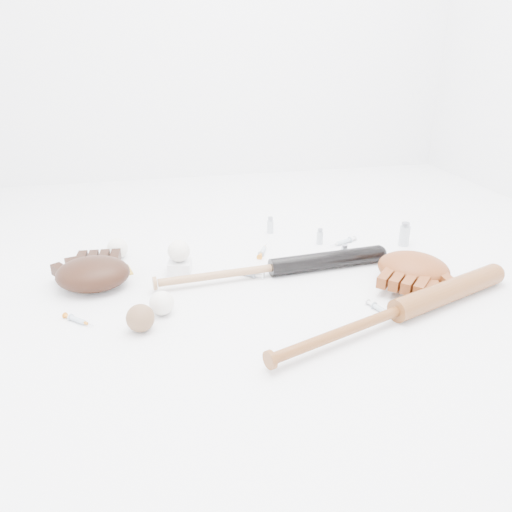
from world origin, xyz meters
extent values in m
plane|color=white|center=(0.00, 0.00, 0.00)|extent=(3.00, 3.00, 0.00)
cube|color=#BC8A22|center=(-0.50, 0.19, 0.00)|extent=(0.08, 0.10, 0.00)
cube|color=white|center=(-0.29, 0.13, 0.02)|extent=(0.09, 0.09, 0.04)
sphere|color=white|center=(-0.29, 0.13, 0.08)|extent=(0.08, 0.08, 0.08)
sphere|color=white|center=(-0.61, 0.05, 0.03)|extent=(0.06, 0.06, 0.06)
sphere|color=white|center=(-0.51, 0.32, 0.04)|extent=(0.08, 0.08, 0.08)
sphere|color=white|center=(-0.37, -0.16, 0.04)|extent=(0.08, 0.08, 0.08)
sphere|color=brown|center=(-0.43, -0.24, 0.04)|extent=(0.08, 0.08, 0.08)
cylinder|color=#ADB7BE|center=(0.13, 0.45, 0.04)|extent=(0.03, 0.03, 0.07)
cylinder|color=#ADB7BE|center=(0.29, 0.28, 0.03)|extent=(0.03, 0.03, 0.07)
cylinder|color=#ADB7BE|center=(0.32, 0.09, 0.03)|extent=(0.03, 0.03, 0.07)
cylinder|color=#ADB7BE|center=(0.62, 0.19, 0.05)|extent=(0.04, 0.04, 0.10)
camera|label=1|loc=(-0.38, -1.51, 0.76)|focal=35.00mm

